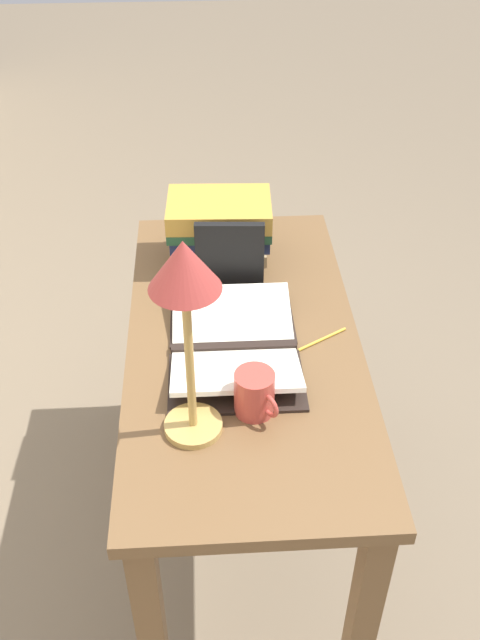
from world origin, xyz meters
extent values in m
plane|color=#70604C|center=(0.00, 0.00, 0.00)|extent=(12.00, 12.00, 0.00)
cube|color=brown|center=(0.00, 0.00, 0.75)|extent=(1.16, 0.57, 0.03)
cube|color=brown|center=(-0.53, -0.24, 0.37)|extent=(0.06, 0.06, 0.74)
cube|color=brown|center=(0.53, -0.24, 0.37)|extent=(0.06, 0.06, 0.74)
cube|color=brown|center=(-0.53, 0.24, 0.37)|extent=(0.06, 0.06, 0.74)
cube|color=brown|center=(0.53, 0.24, 0.37)|extent=(0.06, 0.06, 0.74)
cube|color=black|center=(-0.05, 0.03, 0.78)|extent=(0.03, 0.30, 0.02)
cube|color=black|center=(-0.16, 0.03, 0.77)|extent=(0.20, 0.31, 0.01)
cube|color=black|center=(0.07, 0.03, 0.77)|extent=(0.20, 0.31, 0.01)
cube|color=silver|center=(-0.15, 0.03, 0.80)|extent=(0.19, 0.30, 0.06)
cube|color=silver|center=(0.06, 0.03, 0.80)|extent=(0.19, 0.30, 0.06)
cube|color=brown|center=(0.36, 0.04, 0.79)|extent=(0.19, 0.23, 0.03)
cube|color=tan|center=(0.36, 0.04, 0.82)|extent=(0.23, 0.25, 0.04)
cube|color=#1E284C|center=(0.36, 0.04, 0.86)|extent=(0.18, 0.27, 0.04)
cube|color=#234C2D|center=(0.36, 0.04, 0.89)|extent=(0.20, 0.29, 0.03)
cube|color=#BC8933|center=(0.36, 0.04, 0.93)|extent=(0.21, 0.29, 0.05)
cube|color=black|center=(0.20, 0.02, 0.87)|extent=(0.03, 0.18, 0.21)
cylinder|color=tan|center=(-0.29, 0.13, 0.78)|extent=(0.13, 0.13, 0.02)
cylinder|color=tan|center=(-0.29, 0.13, 0.96)|extent=(0.02, 0.02, 0.36)
cone|color=#99332D|center=(-0.29, 0.13, 1.19)|extent=(0.14, 0.14, 0.10)
cylinder|color=#B74238|center=(-0.25, -0.01, 0.82)|extent=(0.09, 0.09, 0.10)
torus|color=#B74238|center=(-0.29, -0.04, 0.82)|extent=(0.05, 0.04, 0.06)
cylinder|color=gold|center=(-0.02, -0.19, 0.77)|extent=(0.09, 0.15, 0.01)
camera|label=1|loc=(-1.34, 0.09, 1.91)|focal=40.00mm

